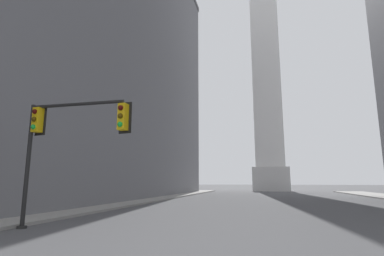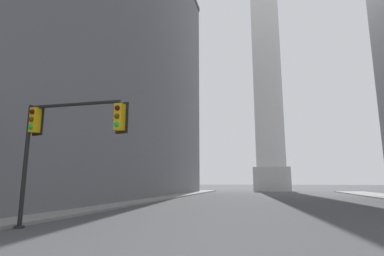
% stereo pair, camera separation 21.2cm
% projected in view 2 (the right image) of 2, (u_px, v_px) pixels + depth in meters
% --- Properties ---
extents(sidewalk_left, '(5.00, 76.90, 0.15)m').
position_uv_depth(sidewalk_left, '(116.00, 203.00, 26.13)').
color(sidewalk_left, gray).
rests_on(sidewalk_left, ground_plane).
extents(building_left, '(22.28, 53.70, 39.05)m').
position_uv_depth(building_left, '(71.00, 43.00, 38.44)').
color(building_left, slate).
rests_on(building_left, ground_plane).
extents(obelisk, '(7.32, 7.32, 66.78)m').
position_uv_depth(obelisk, '(265.00, 46.00, 67.70)').
color(obelisk, silver).
rests_on(obelisk, ground_plane).
extents(traffic_light_near_left, '(4.90, 0.53, 5.31)m').
position_uv_depth(traffic_light_near_left, '(60.00, 132.00, 12.82)').
color(traffic_light_near_left, black).
rests_on(traffic_light_near_left, ground_plane).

